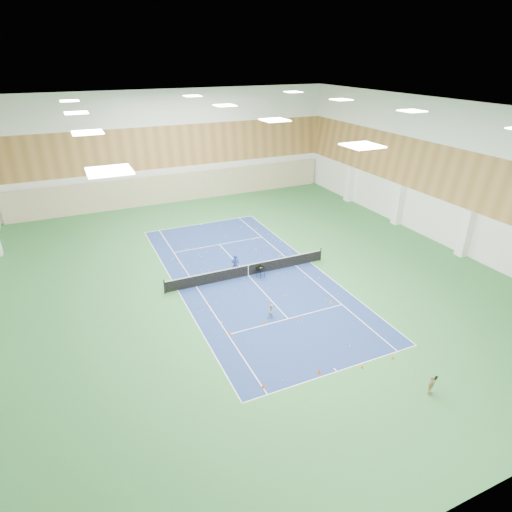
# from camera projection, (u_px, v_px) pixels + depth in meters

# --- Properties ---
(ground) EXTENTS (40.00, 40.00, 0.00)m
(ground) POSITION_uv_depth(u_px,v_px,m) (248.00, 276.00, 32.52)
(ground) COLOR #2D6935
(ground) RESTS_ON ground
(room_shell) EXTENTS (36.00, 40.00, 12.00)m
(room_shell) POSITION_uv_depth(u_px,v_px,m) (248.00, 200.00, 29.93)
(room_shell) COLOR white
(room_shell) RESTS_ON ground
(wood_cladding) EXTENTS (36.00, 40.00, 8.00)m
(wood_cladding) POSITION_uv_depth(u_px,v_px,m) (247.00, 172.00, 29.07)
(wood_cladding) COLOR #A3723C
(wood_cladding) RESTS_ON room_shell
(ceiling_light_grid) EXTENTS (21.40, 25.40, 0.06)m
(ceiling_light_grid) POSITION_uv_depth(u_px,v_px,m) (247.00, 112.00, 27.38)
(ceiling_light_grid) COLOR white
(ceiling_light_grid) RESTS_ON room_shell
(court_surface) EXTENTS (10.97, 23.77, 0.01)m
(court_surface) POSITION_uv_depth(u_px,v_px,m) (248.00, 276.00, 32.52)
(court_surface) COLOR navy
(court_surface) RESTS_ON ground
(tennis_balls_scatter) EXTENTS (10.57, 22.77, 0.07)m
(tennis_balls_scatter) POSITION_uv_depth(u_px,v_px,m) (248.00, 275.00, 32.50)
(tennis_balls_scatter) COLOR #BFD123
(tennis_balls_scatter) RESTS_ON ground
(tennis_net) EXTENTS (12.80, 0.10, 1.10)m
(tennis_net) POSITION_uv_depth(u_px,v_px,m) (248.00, 269.00, 32.29)
(tennis_net) COLOR black
(tennis_net) RESTS_ON ground
(back_curtain) EXTENTS (35.40, 0.16, 3.20)m
(back_curtain) POSITION_uv_depth(u_px,v_px,m) (178.00, 188.00, 48.06)
(back_curtain) COLOR #C6B793
(back_curtain) RESTS_ON ground
(coach) EXTENTS (0.68, 0.52, 1.68)m
(coach) POSITION_uv_depth(u_px,v_px,m) (235.00, 265.00, 32.36)
(coach) COLOR navy
(coach) RESTS_ON ground
(child_court) EXTENTS (0.49, 0.40, 0.97)m
(child_court) POSITION_uv_depth(u_px,v_px,m) (272.00, 311.00, 27.16)
(child_court) COLOR #9999A1
(child_court) RESTS_ON ground
(child_apron) EXTENTS (0.69, 0.49, 1.09)m
(child_apron) POSITION_uv_depth(u_px,v_px,m) (431.00, 385.00, 21.06)
(child_apron) COLOR tan
(child_apron) RESTS_ON ground
(ball_cart) EXTENTS (0.70, 0.70, 0.91)m
(ball_cart) POSITION_uv_depth(u_px,v_px,m) (260.00, 272.00, 32.11)
(ball_cart) COLOR black
(ball_cart) RESTS_ON ground
(cone_svc_a) EXTENTS (0.19, 0.19, 0.21)m
(cone_svc_a) POSITION_uv_depth(u_px,v_px,m) (230.00, 333.00, 25.73)
(cone_svc_a) COLOR #E04F0B
(cone_svc_a) RESTS_ON ground
(cone_svc_b) EXTENTS (0.17, 0.17, 0.19)m
(cone_svc_b) POSITION_uv_depth(u_px,v_px,m) (265.00, 322.00, 26.82)
(cone_svc_b) COLOR #E45A0C
(cone_svc_b) RESTS_ON ground
(cone_svc_c) EXTENTS (0.17, 0.17, 0.19)m
(cone_svc_c) POSITION_uv_depth(u_px,v_px,m) (299.00, 317.00, 27.26)
(cone_svc_c) COLOR #F34A0C
(cone_svc_c) RESTS_ON ground
(cone_svc_d) EXTENTS (0.18, 0.18, 0.20)m
(cone_svc_d) POSITION_uv_depth(u_px,v_px,m) (331.00, 301.00, 28.98)
(cone_svc_d) COLOR orange
(cone_svc_d) RESTS_ON ground
(cone_base_a) EXTENTS (0.21, 0.21, 0.23)m
(cone_base_a) POSITION_uv_depth(u_px,v_px,m) (263.00, 386.00, 21.64)
(cone_base_a) COLOR #E54B0C
(cone_base_a) RESTS_ON ground
(cone_base_b) EXTENTS (0.22, 0.22, 0.24)m
(cone_base_b) POSITION_uv_depth(u_px,v_px,m) (319.00, 371.00, 22.63)
(cone_base_b) COLOR #E5430C
(cone_base_b) RESTS_ON ground
(cone_base_c) EXTENTS (0.19, 0.19, 0.21)m
(cone_base_c) POSITION_uv_depth(u_px,v_px,m) (362.00, 366.00, 23.00)
(cone_base_c) COLOR #E5570C
(cone_base_c) RESTS_ON ground
(cone_base_d) EXTENTS (0.18, 0.18, 0.20)m
(cone_base_d) POSITION_uv_depth(u_px,v_px,m) (393.00, 357.00, 23.67)
(cone_base_d) COLOR #ED580C
(cone_base_d) RESTS_ON ground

